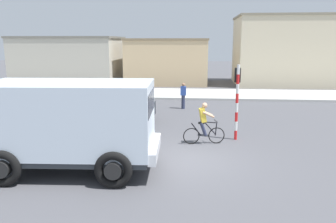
{
  "coord_description": "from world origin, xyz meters",
  "views": [
    {
      "loc": [
        0.48,
        -11.57,
        4.15
      ],
      "look_at": [
        -0.74,
        2.5,
        1.2
      ],
      "focal_mm": 36.17,
      "sensor_mm": 36.0,
      "label": 1
    }
  ],
  "objects_px": {
    "truck_foreground": "(71,121)",
    "traffic_light_pole": "(237,92)",
    "pedestrian_near_kerb": "(183,95)",
    "car_red_near": "(116,106)",
    "cyclist": "(204,123)"
  },
  "relations": [
    {
      "from": "truck_foreground",
      "to": "traffic_light_pole",
      "type": "height_order",
      "value": "traffic_light_pole"
    },
    {
      "from": "truck_foreground",
      "to": "pedestrian_near_kerb",
      "type": "relative_size",
      "value": 3.42
    },
    {
      "from": "truck_foreground",
      "to": "car_red_near",
      "type": "xyz_separation_m",
      "value": [
        -0.27,
        7.02,
        -0.85
      ]
    },
    {
      "from": "car_red_near",
      "to": "pedestrian_near_kerb",
      "type": "relative_size",
      "value": 2.58
    },
    {
      "from": "traffic_light_pole",
      "to": "pedestrian_near_kerb",
      "type": "xyz_separation_m",
      "value": [
        -2.53,
        6.48,
        -1.22
      ]
    },
    {
      "from": "pedestrian_near_kerb",
      "to": "cyclist",
      "type": "bearing_deg",
      "value": -81.06
    },
    {
      "from": "cyclist",
      "to": "car_red_near",
      "type": "xyz_separation_m",
      "value": [
        -4.55,
        3.67,
        -0.05
      ]
    },
    {
      "from": "cyclist",
      "to": "pedestrian_near_kerb",
      "type": "xyz_separation_m",
      "value": [
        -1.15,
        7.3,
        -0.02
      ]
    },
    {
      "from": "traffic_light_pole",
      "to": "pedestrian_near_kerb",
      "type": "bearing_deg",
      "value": 111.32
    },
    {
      "from": "car_red_near",
      "to": "pedestrian_near_kerb",
      "type": "bearing_deg",
      "value": 46.83
    },
    {
      "from": "cyclist",
      "to": "pedestrian_near_kerb",
      "type": "relative_size",
      "value": 1.06
    },
    {
      "from": "truck_foreground",
      "to": "traffic_light_pole",
      "type": "relative_size",
      "value": 1.73
    },
    {
      "from": "truck_foreground",
      "to": "pedestrian_near_kerb",
      "type": "height_order",
      "value": "truck_foreground"
    },
    {
      "from": "pedestrian_near_kerb",
      "to": "car_red_near",
      "type": "bearing_deg",
      "value": -133.17
    },
    {
      "from": "cyclist",
      "to": "car_red_near",
      "type": "height_order",
      "value": "cyclist"
    }
  ]
}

